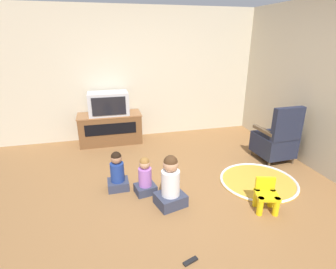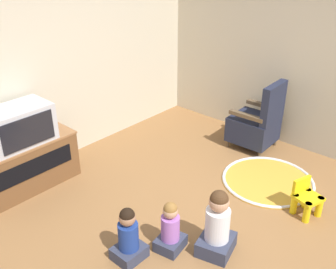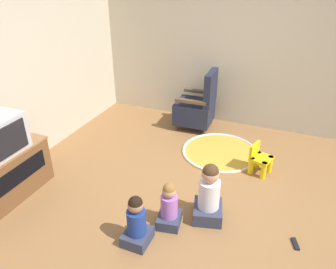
# 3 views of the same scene
# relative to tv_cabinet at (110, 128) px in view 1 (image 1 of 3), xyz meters

# --- Properties ---
(ground_plane) EXTENTS (30.00, 30.00, 0.00)m
(ground_plane) POSITION_rel_tv_cabinet_xyz_m (0.85, -2.21, -0.30)
(ground_plane) COLOR olive
(wall_back) EXTENTS (5.28, 0.12, 2.50)m
(wall_back) POSITION_rel_tv_cabinet_xyz_m (0.49, 0.33, 0.95)
(wall_back) COLOR beige
(wall_back) RESTS_ON ground_plane
(tv_cabinet) EXTENTS (1.18, 0.51, 0.58)m
(tv_cabinet) POSITION_rel_tv_cabinet_xyz_m (0.00, 0.00, 0.00)
(tv_cabinet) COLOR brown
(tv_cabinet) RESTS_ON ground_plane
(television) EXTENTS (0.73, 0.46, 0.42)m
(television) POSITION_rel_tv_cabinet_xyz_m (0.00, -0.02, 0.49)
(television) COLOR #B7B7BC
(television) RESTS_ON tv_cabinet
(black_armchair) EXTENTS (0.56, 0.60, 0.96)m
(black_armchair) POSITION_rel_tv_cabinet_xyz_m (2.59, -1.49, 0.06)
(black_armchair) COLOR brown
(black_armchair) RESTS_ON ground_plane
(yellow_kid_chair) EXTENTS (0.31, 0.31, 0.39)m
(yellow_kid_chair) POSITION_rel_tv_cabinet_xyz_m (1.68, -2.64, -0.13)
(yellow_kid_chair) COLOR yellow
(yellow_kid_chair) RESTS_ON ground_plane
(play_mat) EXTENTS (1.09, 1.09, 0.04)m
(play_mat) POSITION_rel_tv_cabinet_xyz_m (1.96, -2.05, -0.29)
(play_mat) COLOR gold
(play_mat) RESTS_ON ground_plane
(child_watching_left) EXTENTS (0.30, 0.27, 0.52)m
(child_watching_left) POSITION_rel_tv_cabinet_xyz_m (0.35, -1.93, -0.08)
(child_watching_left) COLOR #33384C
(child_watching_left) RESTS_ON ground_plane
(child_watching_center) EXTENTS (0.28, 0.25, 0.55)m
(child_watching_center) POSITION_rel_tv_cabinet_xyz_m (0.00, -1.73, -0.06)
(child_watching_center) COLOR #33384C
(child_watching_center) RESTS_ON ground_plane
(child_watching_right) EXTENTS (0.41, 0.38, 0.67)m
(child_watching_right) POSITION_rel_tv_cabinet_xyz_m (0.60, -2.27, -0.01)
(child_watching_right) COLOR #33384C
(child_watching_right) RESTS_ON ground_plane
(remote_control) EXTENTS (0.16, 0.09, 0.02)m
(remote_control) POSITION_rel_tv_cabinet_xyz_m (0.55, -3.17, -0.29)
(remote_control) COLOR black
(remote_control) RESTS_ON ground_plane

